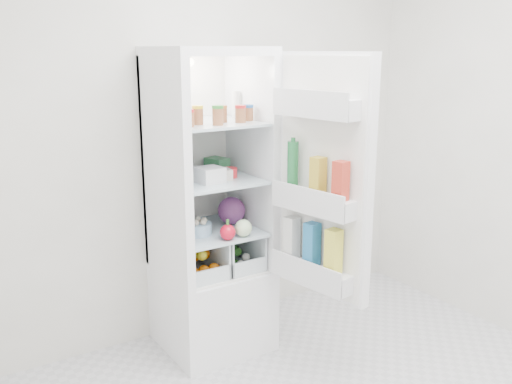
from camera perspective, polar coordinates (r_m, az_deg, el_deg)
room_walls at (r=2.40m, az=13.34°, el=9.07°), size 3.02×3.02×2.61m
refrigerator at (r=3.47m, az=-4.87°, el=-4.77°), size 0.60×0.60×1.80m
shelf_low at (r=3.40m, az=-4.40°, el=-3.87°), size 0.49×0.53×0.01m
shelf_mid at (r=3.31m, az=-4.50°, el=1.24°), size 0.49×0.53×0.02m
shelf_top at (r=3.26m, az=-4.61°, el=6.91°), size 0.49×0.53×0.02m
crisper_left at (r=3.39m, az=-6.19°, el=-6.29°), size 0.23×0.46×0.22m
crisper_right at (r=3.49m, az=-2.58°, el=-5.57°), size 0.23×0.46×0.22m
condiment_jars at (r=3.15m, az=-3.67°, el=7.60°), size 0.46×0.16×0.08m
squeeze_bottle at (r=3.42m, az=-2.04°, el=8.74°), size 0.06×0.06×0.16m
tub_white at (r=3.20m, az=-4.64°, el=1.72°), size 0.14×0.14×0.09m
tub_cream at (r=3.27m, az=-3.50°, el=1.77°), size 0.12×0.12×0.06m
tin_red at (r=3.33m, az=-2.63°, el=1.95°), size 0.11×0.11×0.06m
foil_tray at (r=3.45m, az=-6.66°, el=2.15°), size 0.19×0.16×0.04m
tub_green at (r=3.53m, az=-3.92°, el=2.81°), size 0.13×0.16×0.08m
red_cabbage at (r=3.47m, az=-2.47°, el=-1.86°), size 0.17×0.17×0.17m
bell_pepper at (r=3.19m, az=-2.84°, el=-4.04°), size 0.09×0.09×0.09m
mushroom_bowl at (r=3.30m, az=-5.71°, el=-3.69°), size 0.19×0.19×0.07m
salad_bag at (r=3.25m, az=-1.27°, el=-3.63°), size 0.10×0.10×0.10m
citrus_pile at (r=3.38m, az=-6.03°, el=-6.81°), size 0.20×0.31×0.16m
veg_pile at (r=3.51m, az=-2.49°, el=-6.28°), size 0.16×0.30×0.10m
fridge_door at (r=3.03m, az=6.53°, el=0.78°), size 0.26×0.60×1.30m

